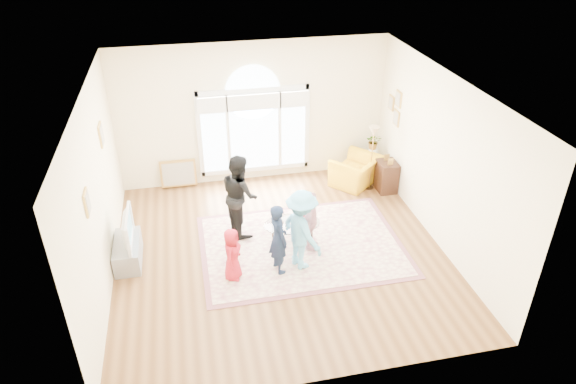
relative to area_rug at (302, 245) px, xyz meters
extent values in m
plane|color=brown|center=(-0.43, -0.10, -0.01)|extent=(6.00, 6.00, 0.00)
plane|color=#FAEDC1|center=(-0.43, 2.90, 1.59)|extent=(6.00, 0.00, 6.00)
plane|color=#FAEDC1|center=(-0.43, -3.10, 1.59)|extent=(6.00, 0.00, 6.00)
plane|color=#FAEDC1|center=(-3.43, -0.10, 1.59)|extent=(0.00, 6.00, 6.00)
plane|color=#FAEDC1|center=(2.57, -0.10, 1.59)|extent=(0.00, 6.00, 6.00)
plane|color=white|center=(-0.43, -0.10, 3.19)|extent=(6.00, 6.00, 0.00)
cube|color=white|center=(-0.43, 2.86, 0.24)|extent=(2.50, 0.08, 0.10)
cube|color=white|center=(-0.43, 2.86, 2.14)|extent=(2.50, 0.08, 0.10)
cube|color=white|center=(-1.65, 2.86, 1.19)|extent=(0.10, 0.08, 2.00)
cube|color=white|center=(0.79, 2.86, 1.19)|extent=(0.10, 0.08, 2.00)
cube|color=#C6E2FF|center=(-1.33, 2.86, 1.19)|extent=(0.55, 0.02, 1.80)
cube|color=#C6E2FF|center=(0.46, 2.86, 1.19)|extent=(0.55, 0.02, 1.80)
cube|color=#C6E2FF|center=(-0.43, 2.86, 1.19)|extent=(1.10, 0.02, 1.80)
cylinder|color=#C6E2FF|center=(-0.43, 2.86, 2.09)|extent=(1.20, 0.02, 1.20)
cube|color=white|center=(-1.02, 2.85, 1.19)|extent=(0.07, 0.04, 1.80)
cube|color=white|center=(0.15, 2.85, 1.19)|extent=(0.07, 0.04, 1.80)
cube|color=white|center=(-1.33, 2.78, 1.91)|extent=(0.65, 0.12, 0.35)
cube|color=white|center=(-0.43, 2.78, 1.91)|extent=(1.20, 0.12, 0.35)
cube|color=white|center=(0.46, 2.78, 1.91)|extent=(0.65, 0.12, 0.35)
cube|color=tan|center=(-3.41, 1.20, 2.09)|extent=(0.03, 0.34, 0.40)
cube|color=#ADA38E|center=(-3.40, 1.20, 2.09)|extent=(0.01, 0.28, 0.34)
cube|color=tan|center=(-3.41, -1.00, 1.99)|extent=(0.03, 0.30, 0.36)
cube|color=#ADA38E|center=(-3.40, -1.00, 1.99)|extent=(0.01, 0.24, 0.30)
cube|color=tan|center=(2.55, 1.95, 2.04)|extent=(0.03, 0.28, 0.34)
cube|color=#ADA38E|center=(2.53, 1.95, 2.04)|extent=(0.01, 0.22, 0.28)
cube|color=tan|center=(2.55, 1.95, 1.61)|extent=(0.03, 0.28, 0.34)
cube|color=#ADA38E|center=(2.53, 1.95, 1.61)|extent=(0.01, 0.22, 0.28)
cube|color=tan|center=(2.55, 2.30, 1.83)|extent=(0.03, 0.26, 0.32)
cube|color=#ADA38E|center=(2.53, 2.30, 1.83)|extent=(0.01, 0.20, 0.26)
cube|color=beige|center=(0.00, 0.00, 0.00)|extent=(3.60, 2.60, 0.02)
cube|color=brown|center=(0.00, 0.00, 0.00)|extent=(3.80, 2.80, 0.01)
cube|color=gray|center=(-3.18, 0.20, 0.20)|extent=(0.45, 1.00, 0.42)
imported|color=black|center=(-3.18, 0.20, 0.69)|extent=(0.13, 0.98, 0.57)
cube|color=#4EABC4|center=(-3.09, 0.20, 0.69)|extent=(0.02, 0.80, 0.46)
ellipsoid|color=silver|center=(-0.15, 0.18, 0.40)|extent=(1.08, 0.70, 0.02)
cylinder|color=black|center=(0.20, 0.37, 0.19)|extent=(0.03, 0.03, 0.40)
cylinder|color=black|center=(-0.49, 0.38, 0.19)|extent=(0.03, 0.03, 0.40)
cylinder|color=black|center=(0.19, -0.02, 0.19)|extent=(0.03, 0.03, 0.40)
cylinder|color=black|center=(-0.49, -0.01, 0.19)|extent=(0.03, 0.03, 0.40)
imported|color=#B2A58C|center=(-0.29, 0.23, 0.42)|extent=(0.30, 0.35, 0.03)
imported|color=#B2A58C|center=(-0.05, 0.10, 0.42)|extent=(0.26, 0.33, 0.02)
cylinder|color=red|center=(0.10, 0.27, 0.47)|extent=(0.07, 0.07, 0.12)
imported|color=gold|center=(1.77, 2.10, 0.32)|extent=(1.36, 1.35, 0.67)
cube|color=black|center=(2.35, 1.68, 0.34)|extent=(0.40, 0.50, 0.70)
cylinder|color=black|center=(2.02, 1.85, 0.00)|extent=(0.20, 0.20, 0.02)
cylinder|color=#B88B40|center=(2.02, 1.85, 0.67)|extent=(0.02, 0.02, 1.35)
cone|color=#CCB284|center=(2.02, 1.85, 1.39)|extent=(0.29, 0.29, 0.22)
cylinder|color=white|center=(2.27, 2.41, 0.34)|extent=(0.20, 0.20, 0.70)
imported|color=#33722D|center=(2.27, 2.41, 0.88)|extent=(0.42, 0.40, 0.37)
cube|color=tan|center=(-2.20, 2.80, -0.01)|extent=(0.80, 0.14, 0.62)
imported|color=red|center=(-1.38, -0.66, 0.50)|extent=(0.46, 0.56, 0.98)
imported|color=#14203A|center=(-0.57, -0.61, 0.67)|extent=(0.42, 0.54, 1.32)
imported|color=black|center=(-1.05, 0.74, 0.83)|extent=(0.80, 0.92, 1.64)
imported|color=#DEA1AF|center=(0.13, -0.11, 0.61)|extent=(0.52, 0.76, 1.19)
imported|color=#60B9E4|center=(-0.15, -0.58, 0.77)|extent=(0.91, 1.12, 1.51)
camera|label=1|loc=(-1.90, -7.70, 5.80)|focal=32.00mm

